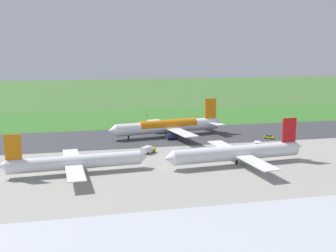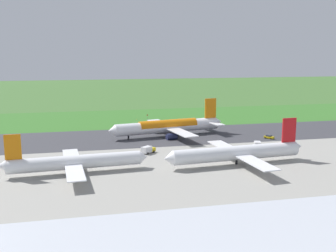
{
  "view_description": "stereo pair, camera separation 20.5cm",
  "coord_description": "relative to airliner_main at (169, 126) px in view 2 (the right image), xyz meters",
  "views": [
    {
      "loc": [
        44.14,
        167.19,
        35.84
      ],
      "look_at": [
        6.38,
        0.0,
        4.5
      ],
      "focal_mm": 42.33,
      "sensor_mm": 36.0,
      "label": 1
    },
    {
      "loc": [
        43.94,
        167.23,
        35.84
      ],
      "look_at": [
        6.38,
        0.0,
        4.5
      ],
      "focal_mm": 42.33,
      "sensor_mm": 36.0,
      "label": 2
    }
  ],
  "objects": [
    {
      "name": "runway_asphalt",
      "position": [
        -6.01,
        0.07,
        -4.32
      ],
      "size": [
        600.0,
        40.41,
        0.06
      ],
      "primitive_type": "cube",
      "color": "#38383D",
      "rests_on": "ground"
    },
    {
      "name": "apron_concrete",
      "position": [
        -6.01,
        51.33,
        -4.33
      ],
      "size": [
        440.0,
        110.0,
        0.05
      ],
      "primitive_type": "cube",
      "color": "gray",
      "rests_on": "ground"
    },
    {
      "name": "ground_plane",
      "position": [
        -6.01,
        0.07,
        -4.35
      ],
      "size": [
        800.0,
        800.0,
        0.0
      ],
      "primitive_type": "plane",
      "color": "#3D662D"
    },
    {
      "name": "service_truck_fuel",
      "position": [
        14.34,
        28.66,
        -2.95
      ],
      "size": [
        5.91,
        5.42,
        2.65
      ],
      "color": "gold",
      "rests_on": "ground"
    },
    {
      "name": "grass_verge_foreground",
      "position": [
        -6.01,
        -46.19,
        -4.33
      ],
      "size": [
        600.0,
        80.0,
        0.04
      ],
      "primitive_type": "cube",
      "color": "#346B27",
      "rests_on": "ground"
    },
    {
      "name": "traffic_cone_orange",
      "position": [
        7.84,
        -45.62,
        -4.08
      ],
      "size": [
        0.4,
        0.4,
        0.55
      ],
      "primitive_type": "cone",
      "color": "orange",
      "rests_on": "ground"
    },
    {
      "name": "service_truck_baggage",
      "position": [
        -28.29,
        29.72,
        -2.95
      ],
      "size": [
        4.14,
        6.22,
        2.65
      ],
      "color": "silver",
      "rests_on": "ground"
    },
    {
      "name": "airliner_parked_mid",
      "position": [
        -11.89,
        49.5,
        -0.39
      ],
      "size": [
        49.79,
        40.77,
        14.53
      ],
      "color": "white",
      "rests_on": "ground"
    },
    {
      "name": "no_stopping_sign",
      "position": [
        1.71,
        -46.18,
        -2.71
      ],
      "size": [
        0.6,
        0.1,
        2.78
      ],
      "color": "slate",
      "rests_on": "ground"
    },
    {
      "name": "airliner_parked_far",
      "position": [
        40.12,
        47.98,
        -0.78
      ],
      "size": [
        44.82,
        36.68,
        13.08
      ],
      "color": "white",
      "rests_on": "ground"
    },
    {
      "name": "service_car_followme",
      "position": [
        -40.64,
        15.06,
        -3.51
      ],
      "size": [
        3.82,
        4.49,
        1.62
      ],
      "color": "gold",
      "rests_on": "ground"
    },
    {
      "name": "airliner_main",
      "position": [
        0.0,
        0.0,
        0.0
      ],
      "size": [
        53.93,
        44.37,
        15.88
      ],
      "color": "white",
      "rests_on": "ground"
    }
  ]
}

